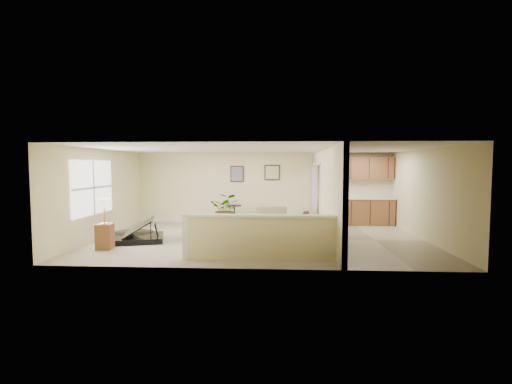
# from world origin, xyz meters

# --- Properties ---
(floor) EXTENTS (9.00, 9.00, 0.00)m
(floor) POSITION_xyz_m (0.00, 0.00, 0.00)
(floor) COLOR tan
(floor) RESTS_ON ground
(back_wall) EXTENTS (9.00, 0.04, 2.50)m
(back_wall) POSITION_xyz_m (0.00, 3.00, 1.25)
(back_wall) COLOR beige
(back_wall) RESTS_ON floor
(front_wall) EXTENTS (9.00, 0.04, 2.50)m
(front_wall) POSITION_xyz_m (0.00, -3.00, 1.25)
(front_wall) COLOR beige
(front_wall) RESTS_ON floor
(left_wall) EXTENTS (0.04, 6.00, 2.50)m
(left_wall) POSITION_xyz_m (-4.50, 0.00, 1.25)
(left_wall) COLOR beige
(left_wall) RESTS_ON floor
(right_wall) EXTENTS (0.04, 6.00, 2.50)m
(right_wall) POSITION_xyz_m (4.50, 0.00, 1.25)
(right_wall) COLOR beige
(right_wall) RESTS_ON floor
(ceiling) EXTENTS (9.00, 6.00, 0.04)m
(ceiling) POSITION_xyz_m (0.00, 0.00, 2.50)
(ceiling) COLOR silver
(ceiling) RESTS_ON back_wall
(kitchen_vinyl) EXTENTS (2.70, 6.00, 0.01)m
(kitchen_vinyl) POSITION_xyz_m (3.15, 0.00, 0.00)
(kitchen_vinyl) COLOR tan
(kitchen_vinyl) RESTS_ON floor
(interior_partition) EXTENTS (0.18, 5.99, 2.50)m
(interior_partition) POSITION_xyz_m (1.80, 0.25, 1.22)
(interior_partition) COLOR beige
(interior_partition) RESTS_ON floor
(pony_half_wall) EXTENTS (3.42, 0.22, 1.00)m
(pony_half_wall) POSITION_xyz_m (0.08, -2.30, 0.52)
(pony_half_wall) COLOR beige
(pony_half_wall) RESTS_ON floor
(left_window) EXTENTS (0.05, 2.15, 1.45)m
(left_window) POSITION_xyz_m (-4.49, -0.50, 1.45)
(left_window) COLOR white
(left_window) RESTS_ON left_wall
(wall_art_left) EXTENTS (0.48, 0.04, 0.58)m
(wall_art_left) POSITION_xyz_m (-0.95, 2.97, 1.75)
(wall_art_left) COLOR #382314
(wall_art_left) RESTS_ON back_wall
(wall_mirror) EXTENTS (0.55, 0.04, 0.55)m
(wall_mirror) POSITION_xyz_m (0.30, 2.97, 1.80)
(wall_mirror) COLOR #382314
(wall_mirror) RESTS_ON back_wall
(kitchen_cabinets) EXTENTS (2.36, 0.65, 2.33)m
(kitchen_cabinets) POSITION_xyz_m (3.19, 2.73, 0.87)
(kitchen_cabinets) COLOR brown
(kitchen_cabinets) RESTS_ON floor
(piano) EXTENTS (1.96, 1.96, 1.37)m
(piano) POSITION_xyz_m (-3.37, -0.34, 0.57)
(piano) COLOR black
(piano) RESTS_ON floor
(piano_bench) EXTENTS (0.40, 0.77, 0.51)m
(piano_bench) POSITION_xyz_m (-1.78, -0.03, 0.26)
(piano_bench) COLOR black
(piano_bench) RESTS_ON floor
(loveseat) EXTENTS (1.65, 1.29, 0.77)m
(loveseat) POSITION_xyz_m (0.53, 2.68, 0.29)
(loveseat) COLOR tan
(loveseat) RESTS_ON floor
(accent_table) EXTENTS (0.49, 0.49, 0.71)m
(accent_table) POSITION_xyz_m (-0.97, 2.28, 0.45)
(accent_table) COLOR black
(accent_table) RESTS_ON floor
(palm_plant) EXTENTS (1.09, 0.98, 1.10)m
(palm_plant) POSITION_xyz_m (-1.28, 2.39, 0.54)
(palm_plant) COLOR black
(palm_plant) RESTS_ON floor
(small_plant) EXTENTS (0.38, 0.38, 0.53)m
(small_plant) POSITION_xyz_m (1.45, 2.32, 0.22)
(small_plant) COLOR black
(small_plant) RESTS_ON floor
(lamp_stand) EXTENTS (0.40, 0.40, 1.24)m
(lamp_stand) POSITION_xyz_m (-3.72, -1.46, 0.52)
(lamp_stand) COLOR brown
(lamp_stand) RESTS_ON floor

